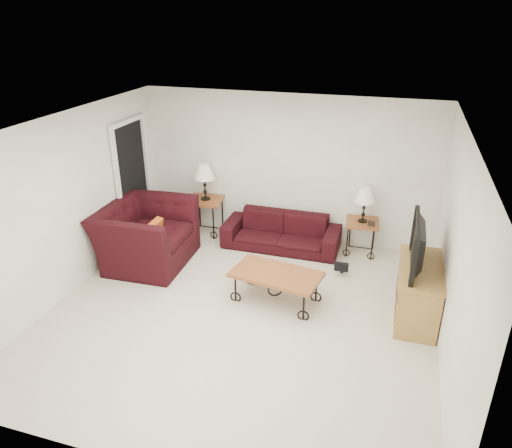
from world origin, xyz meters
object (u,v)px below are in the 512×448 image
(television, at_px, (424,245))
(sofa, at_px, (281,232))
(coffee_table, at_px, (276,287))
(tv_stand, at_px, (418,292))
(side_table_left, at_px, (206,216))
(backpack, at_px, (343,261))
(lamp_left, at_px, (205,182))
(armchair, at_px, (146,235))
(side_table_right, at_px, (361,237))
(lamp_right, at_px, (364,205))

(television, bearing_deg, sofa, -122.95)
(coffee_table, height_order, tv_stand, tv_stand)
(side_table_left, xyz_separation_m, backpack, (2.55, -0.77, -0.11))
(lamp_left, xyz_separation_m, backpack, (2.55, -0.77, -0.75))
(television, bearing_deg, armchair, -94.20)
(tv_stand, bearing_deg, backpack, 142.71)
(backpack, bearing_deg, tv_stand, -51.46)
(tv_stand, height_order, backpack, tv_stand)
(tv_stand, bearing_deg, armchair, 175.82)
(side_table_right, xyz_separation_m, coffee_table, (-0.97, -1.80, -0.06))
(lamp_left, relative_size, armchair, 0.44)
(coffee_table, distance_m, tv_stand, 1.87)
(lamp_right, bearing_deg, tv_stand, -60.93)
(armchair, bearing_deg, television, -96.20)
(lamp_left, distance_m, backpack, 2.76)
(lamp_left, xyz_separation_m, armchair, (-0.48, -1.28, -0.49))
(coffee_table, relative_size, armchair, 0.82)
(lamp_left, xyz_separation_m, tv_stand, (3.62, -1.58, -0.60))
(lamp_right, bearing_deg, lamp_left, 180.00)
(side_table_left, xyz_separation_m, coffee_table, (1.77, -1.80, -0.10))
(coffee_table, bearing_deg, tv_stand, 6.52)
(lamp_left, relative_size, lamp_right, 1.13)
(side_table_right, relative_size, armchair, 0.39)
(armchair, bearing_deg, side_table_right, -70.29)
(coffee_table, bearing_deg, armchair, 167.20)
(side_table_right, relative_size, lamp_right, 1.00)
(side_table_left, distance_m, armchair, 1.38)
(lamp_left, bearing_deg, coffee_table, -45.44)
(armchair, height_order, backpack, armchair)
(coffee_table, bearing_deg, television, 6.59)
(lamp_right, xyz_separation_m, backpack, (-0.19, -0.77, -0.64))
(side_table_left, height_order, side_table_right, side_table_left)
(tv_stand, distance_m, television, 0.68)
(side_table_right, bearing_deg, television, -61.48)
(armchair, xyz_separation_m, tv_stand, (4.11, -0.30, -0.11))
(lamp_left, distance_m, coffee_table, 2.63)
(lamp_left, bearing_deg, lamp_right, 0.00)
(side_table_right, distance_m, lamp_left, 2.82)
(side_table_right, height_order, armchair, armchair)
(coffee_table, bearing_deg, lamp_right, 61.57)
(sofa, height_order, side_table_left, side_table_left)
(sofa, xyz_separation_m, side_table_left, (-1.43, 0.18, 0.04))
(lamp_right, bearing_deg, television, -61.48)
(side_table_right, xyz_separation_m, tv_stand, (0.88, -1.58, 0.08))
(side_table_left, bearing_deg, lamp_left, 0.00)
(side_table_right, bearing_deg, side_table_left, 180.00)
(lamp_right, bearing_deg, coffee_table, -118.43)
(lamp_left, relative_size, backpack, 1.52)
(television, bearing_deg, coffee_table, -83.41)
(side_table_right, height_order, coffee_table, side_table_right)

